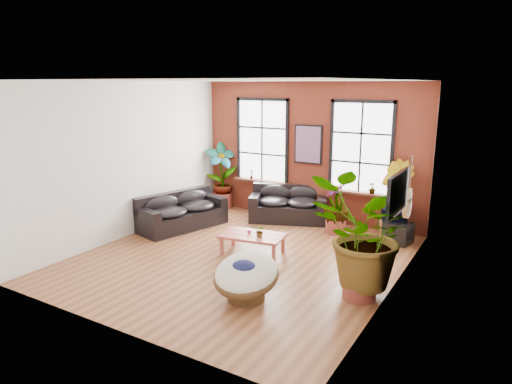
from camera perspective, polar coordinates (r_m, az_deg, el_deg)
room at (r=8.97m, az=-1.48°, el=2.50°), size 6.04×6.54×3.54m
sofa_back at (r=11.77m, az=4.11°, el=-1.60°), size 2.14×1.58×0.89m
sofa_left at (r=11.29m, az=-9.35°, el=-2.49°), size 1.44×2.32×0.85m
coffee_table at (r=9.45m, az=-0.45°, el=-5.60°), size 1.39×0.93×0.50m
papasan_chair at (r=7.50m, az=-1.26°, el=-10.42°), size 1.18×1.20×0.80m
poster at (r=11.59m, az=6.55°, el=5.93°), size 0.74×0.06×0.98m
tv_wall_unit at (r=8.32m, az=17.63°, el=-0.45°), size 0.13×1.86×1.20m
media_box at (r=10.58m, az=17.32°, el=-4.87°), size 0.65×0.57×0.47m
pot_back_left at (r=12.96m, az=-4.32°, el=-1.07°), size 0.63×0.63×0.42m
pot_back_right at (r=10.88m, az=16.58°, el=-4.49°), size 0.61×0.61×0.40m
pot_right_wall at (r=7.83m, az=12.79°, el=-11.41°), size 0.62×0.62×0.41m
pot_mid at (r=10.94m, az=9.93°, el=-4.18°), size 0.53×0.53×0.35m
floor_plant_back_left at (r=12.81m, az=-4.34°, el=2.40°), size 1.08×1.05×1.70m
floor_plant_back_right at (r=10.67m, az=16.94°, el=-0.59°), size 1.11×1.15×1.64m
floor_plant_right_wall at (r=7.54m, az=13.22°, el=-5.31°), size 2.15×2.17×1.83m
floor_plant_mid at (r=10.80m, az=10.03°, el=-1.58°), size 0.79×0.79×1.09m
table_plant at (r=9.23m, az=0.51°, el=-4.92°), size 0.24×0.21×0.25m
sill_plant_left at (r=12.45m, az=-0.60°, el=2.27°), size 0.17×0.17×0.27m
sill_plant_right at (r=11.13m, az=14.32°, el=0.49°), size 0.19×0.19×0.27m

